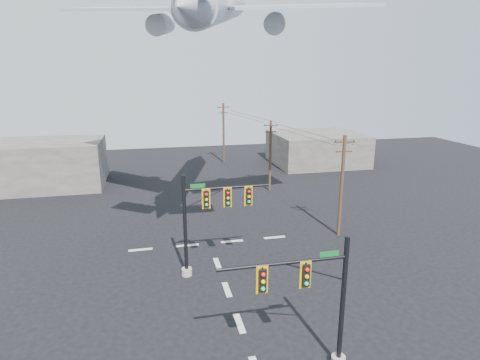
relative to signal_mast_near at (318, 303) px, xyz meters
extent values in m
plane|color=black|center=(-2.87, 4.62, -3.84)|extent=(120.00, 120.00, 0.00)
cube|color=beige|center=(-2.87, 4.62, -3.83)|extent=(0.40, 2.00, 0.01)
cube|color=beige|center=(-2.87, 8.62, -3.83)|extent=(0.40, 2.00, 0.01)
cube|color=beige|center=(-2.87, 12.62, -3.83)|extent=(0.40, 2.00, 0.01)
cube|color=beige|center=(-8.87, 16.62, -3.83)|extent=(2.00, 0.40, 0.01)
cube|color=beige|center=(-4.87, 16.62, -3.83)|extent=(2.00, 0.40, 0.01)
cube|color=beige|center=(-0.87, 16.62, -3.83)|extent=(2.00, 0.40, 0.01)
cube|color=beige|center=(3.13, 16.62, -3.83)|extent=(2.00, 0.40, 0.01)
cylinder|color=#9B978D|center=(1.36, 0.05, -3.59)|extent=(0.72, 0.72, 0.51)
cylinder|color=black|center=(1.36, 0.05, -0.25)|extent=(0.25, 0.25, 7.18)
cylinder|color=black|center=(-1.80, 0.05, 2.31)|extent=(6.33, 0.16, 0.16)
cylinder|color=black|center=(-0.22, 0.05, 1.70)|extent=(3.40, 0.08, 0.08)
cube|color=black|center=(-0.75, -0.10, 1.67)|extent=(0.35, 0.31, 1.13)
cube|color=#D3960C|center=(-0.75, -0.08, 1.67)|extent=(0.56, 0.04, 1.39)
sphere|color=red|center=(-0.75, -0.28, 2.03)|extent=(0.21, 0.21, 0.21)
sphere|color=#E3A20B|center=(-0.75, -0.28, 1.67)|extent=(0.21, 0.21, 0.21)
sphere|color=#0BB447|center=(-0.75, -0.28, 1.31)|extent=(0.21, 0.21, 0.21)
cube|color=black|center=(-2.86, -0.10, 1.67)|extent=(0.35, 0.31, 1.13)
cube|color=#D3960C|center=(-2.86, -0.08, 1.67)|extent=(0.56, 0.04, 1.39)
sphere|color=red|center=(-2.86, -0.28, 2.03)|extent=(0.21, 0.21, 0.21)
sphere|color=#E3A20B|center=(-2.86, -0.28, 1.67)|extent=(0.21, 0.21, 0.21)
sphere|color=#0BB447|center=(-2.86, -0.28, 1.31)|extent=(0.21, 0.21, 0.21)
cube|color=#0D5F23|center=(0.44, -0.01, 2.57)|extent=(0.97, 0.04, 0.27)
cylinder|color=#9B978D|center=(-5.41, 11.31, -3.57)|extent=(0.77, 0.77, 0.55)
cylinder|color=black|center=(-5.41, 11.31, 0.03)|extent=(0.27, 0.27, 7.75)
cylinder|color=black|center=(-2.29, 11.31, 2.80)|extent=(6.24, 0.18, 0.18)
cylinder|color=black|center=(-3.85, 11.31, 2.14)|extent=(3.39, 0.09, 0.09)
cube|color=black|center=(-3.85, 11.15, 2.10)|extent=(0.38, 0.33, 1.22)
cube|color=#D3960C|center=(-3.85, 11.17, 2.10)|extent=(0.61, 0.04, 1.49)
sphere|color=red|center=(-3.85, 10.96, 2.49)|extent=(0.22, 0.22, 0.22)
sphere|color=#E3A20B|center=(-3.85, 10.96, 2.10)|extent=(0.22, 0.22, 0.22)
sphere|color=#0BB447|center=(-3.85, 10.96, 1.71)|extent=(0.22, 0.22, 0.22)
cube|color=black|center=(-2.29, 11.15, 2.10)|extent=(0.38, 0.33, 1.22)
cube|color=#D3960C|center=(-2.29, 11.17, 2.10)|extent=(0.61, 0.04, 1.49)
sphere|color=red|center=(-2.29, 10.96, 2.49)|extent=(0.22, 0.22, 0.22)
sphere|color=#E3A20B|center=(-2.29, 10.96, 2.10)|extent=(0.22, 0.22, 0.22)
sphere|color=#0BB447|center=(-2.29, 10.96, 1.71)|extent=(0.22, 0.22, 0.22)
cube|color=black|center=(-0.73, 11.15, 2.10)|extent=(0.38, 0.33, 1.22)
cube|color=#D3960C|center=(-0.73, 11.17, 2.10)|extent=(0.61, 0.04, 1.49)
sphere|color=red|center=(-0.73, 10.96, 2.49)|extent=(0.22, 0.22, 0.22)
sphere|color=#E3A20B|center=(-0.73, 10.96, 2.10)|extent=(0.22, 0.22, 0.22)
sphere|color=#0BB447|center=(-0.73, 10.96, 1.71)|extent=(0.22, 0.22, 0.22)
cube|color=#0D5F23|center=(-4.41, 11.25, 3.08)|extent=(1.05, 0.04, 0.29)
cylinder|color=#4C3320|center=(9.13, 15.94, 0.84)|extent=(0.31, 0.31, 9.37)
cube|color=#4C3320|center=(9.13, 15.94, 4.90)|extent=(1.88, 0.34, 0.12)
cube|color=#4C3320|center=(9.13, 15.94, 4.07)|extent=(1.46, 0.29, 0.12)
cylinder|color=black|center=(8.30, 16.03, 5.00)|extent=(0.10, 0.10, 0.12)
cylinder|color=black|center=(9.13, 15.94, 5.00)|extent=(0.10, 0.10, 0.12)
cylinder|color=black|center=(9.96, 15.84, 5.00)|extent=(0.10, 0.10, 0.12)
cylinder|color=#4C3320|center=(7.02, 31.18, 0.63)|extent=(0.30, 0.30, 8.95)
cube|color=#4C3320|center=(7.02, 31.18, 4.50)|extent=(1.81, 0.21, 0.12)
cube|color=#4C3320|center=(7.02, 31.18, 3.69)|extent=(1.41, 0.19, 0.12)
cylinder|color=black|center=(6.22, 31.14, 4.60)|extent=(0.10, 0.10, 0.12)
cylinder|color=black|center=(7.02, 31.18, 4.60)|extent=(0.10, 0.10, 0.12)
cylinder|color=black|center=(7.82, 31.22, 4.60)|extent=(0.10, 0.10, 0.12)
cylinder|color=#4C3320|center=(4.29, 48.55, 1.07)|extent=(0.33, 0.33, 9.82)
cube|color=#4C3320|center=(4.29, 48.55, 5.31)|extent=(2.01, 0.42, 0.13)
cube|color=#4C3320|center=(4.29, 48.55, 4.42)|extent=(1.57, 0.35, 0.13)
cylinder|color=black|center=(3.40, 48.42, 5.42)|extent=(0.11, 0.11, 0.13)
cylinder|color=black|center=(4.29, 48.55, 5.42)|extent=(0.11, 0.11, 0.13)
cylinder|color=black|center=(5.17, 48.67, 5.42)|extent=(0.11, 0.11, 0.13)
cylinder|color=black|center=(7.26, 23.56, 4.65)|extent=(2.11, 15.25, 0.03)
cylinder|color=black|center=(4.81, 39.86, 4.85)|extent=(2.85, 17.37, 0.03)
cylinder|color=black|center=(8.90, 23.56, 4.65)|extent=(2.17, 15.25, 0.03)
cylinder|color=black|center=(6.50, 39.86, 4.85)|extent=(2.68, 17.37, 0.03)
cylinder|color=#AFB2BB|center=(-1.25, 20.58, 16.53)|extent=(9.38, 20.21, 6.33)
cone|color=#AFB2BB|center=(2.55, 32.02, 18.48)|extent=(4.55, 5.64, 3.84)
cone|color=#AFB2BB|center=(-5.04, 9.13, 14.57)|extent=(4.23, 5.49, 3.53)
cube|color=#AFB2BB|center=(-8.39, 21.55, 16.01)|extent=(12.43, 12.08, 0.96)
cube|color=#AFB2BB|center=(5.07, 17.09, 16.01)|extent=(13.32, 5.91, 0.96)
cylinder|color=#AFB2BB|center=(-6.05, 21.86, 14.87)|extent=(2.77, 3.81, 2.27)
cylinder|color=#AFB2BB|center=(3.37, 18.74, 14.87)|extent=(2.77, 3.81, 2.27)
cube|color=slate|center=(-22.87, 39.62, -0.84)|extent=(18.00, 10.00, 6.00)
cube|color=slate|center=(19.13, 44.62, -1.34)|extent=(14.00, 12.00, 5.00)
camera|label=1|loc=(-7.48, -15.99, 10.90)|focal=30.00mm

